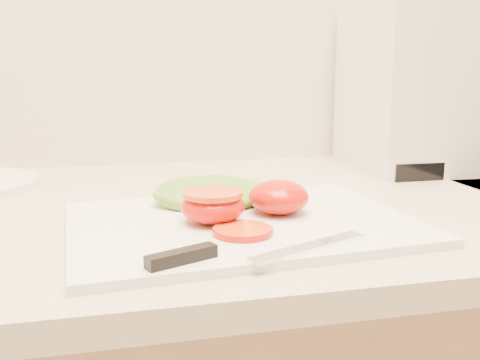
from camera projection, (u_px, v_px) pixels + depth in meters
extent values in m
cube|color=#C1B496|center=(370.00, 202.00, 0.81)|extent=(3.92, 0.65, 0.03)
cube|color=white|center=(242.00, 223.00, 0.63)|extent=(0.42, 0.32, 0.01)
ellipsoid|color=red|center=(279.00, 197.00, 0.65)|extent=(0.07, 0.07, 0.04)
ellipsoid|color=red|center=(213.00, 207.00, 0.61)|extent=(0.07, 0.07, 0.04)
cylinder|color=red|center=(213.00, 194.00, 0.61)|extent=(0.07, 0.07, 0.01)
cylinder|color=#DB5614|center=(243.00, 231.00, 0.57)|extent=(0.06, 0.06, 0.01)
ellipsoid|color=#539427|center=(210.00, 193.00, 0.70)|extent=(0.15, 0.10, 0.03)
ellipsoid|color=#539427|center=(245.00, 192.00, 0.72)|extent=(0.12, 0.12, 0.02)
cube|color=silver|center=(309.00, 247.00, 0.53)|extent=(0.14, 0.07, 0.00)
cube|color=black|center=(182.00, 256.00, 0.49)|extent=(0.07, 0.04, 0.01)
cube|color=silver|center=(411.00, 86.00, 0.98)|extent=(0.21, 0.26, 0.30)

